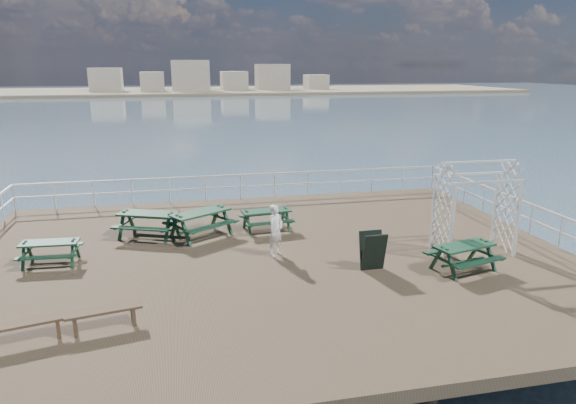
# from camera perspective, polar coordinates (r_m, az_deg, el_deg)

# --- Properties ---
(ground) EXTENTS (18.00, 14.00, 0.30)m
(ground) POSITION_cam_1_polar(r_m,az_deg,el_deg) (15.53, -2.03, -6.48)
(ground) COLOR brown
(ground) RESTS_ON ground
(sea_backdrop) EXTENTS (300.00, 300.00, 9.20)m
(sea_backdrop) POSITION_cam_1_polar(r_m,az_deg,el_deg) (149.19, -6.63, 12.57)
(sea_backdrop) COLOR #38505E
(sea_backdrop) RESTS_ON ground
(railing) EXTENTS (17.77, 13.76, 1.10)m
(railing) POSITION_cam_1_polar(r_m,az_deg,el_deg) (17.61, -3.78, -0.39)
(railing) COLOR silver
(railing) RESTS_ON ground
(picnic_table_a) EXTENTS (2.54, 2.42, 0.97)m
(picnic_table_a) POSITION_cam_1_polar(r_m,az_deg,el_deg) (17.24, -9.67, -1.79)
(picnic_table_a) COLOR #153A24
(picnic_table_a) RESTS_ON ground
(picnic_table_b) EXTENTS (2.36, 2.16, 0.93)m
(picnic_table_b) POSITION_cam_1_polar(r_m,az_deg,el_deg) (17.58, -15.28, -1.87)
(picnic_table_b) COLOR #153A24
(picnic_table_b) RESTS_ON ground
(picnic_table_c) EXTENTS (1.79, 1.50, 0.81)m
(picnic_table_c) POSITION_cam_1_polar(r_m,az_deg,el_deg) (17.67, -2.44, -1.52)
(picnic_table_c) COLOR #153A24
(picnic_table_c) RESTS_ON ground
(picnic_table_d) EXTENTS (1.64, 1.36, 0.76)m
(picnic_table_d) POSITION_cam_1_polar(r_m,az_deg,el_deg) (16.18, -24.93, -4.64)
(picnic_table_d) COLOR #153A24
(picnic_table_d) RESTS_ON ground
(picnic_table_e) EXTENTS (2.03, 1.78, 0.84)m
(picnic_table_e) POSITION_cam_1_polar(r_m,az_deg,el_deg) (15.05, 18.98, -5.25)
(picnic_table_e) COLOR #153A24
(picnic_table_e) RESTS_ON ground
(flat_bench_near) EXTENTS (1.63, 0.67, 0.46)m
(flat_bench_near) POSITION_cam_1_polar(r_m,az_deg,el_deg) (12.00, -19.76, -11.61)
(flat_bench_near) COLOR #4E3C28
(flat_bench_near) RESTS_ON ground
(flat_bench_far) EXTENTS (1.63, 0.74, 0.46)m
(flat_bench_far) POSITION_cam_1_polar(r_m,az_deg,el_deg) (12.09, -27.12, -12.22)
(flat_bench_far) COLOR #4E3C28
(flat_bench_far) RESTS_ON ground
(trellis_arbor) EXTENTS (2.30, 1.27, 2.83)m
(trellis_arbor) POSITION_cam_1_polar(r_m,az_deg,el_deg) (16.34, 20.06, -1.11)
(trellis_arbor) COLOR silver
(trellis_arbor) RESTS_ON ground
(sandwich_board) EXTENTS (0.68, 0.52, 1.10)m
(sandwich_board) POSITION_cam_1_polar(r_m,az_deg,el_deg) (14.47, 9.39, -5.43)
(sandwich_board) COLOR black
(sandwich_board) RESTS_ON ground
(person) EXTENTS (0.68, 0.66, 1.57)m
(person) POSITION_cam_1_polar(r_m,az_deg,el_deg) (15.25, -1.38, -3.17)
(person) COLOR white
(person) RESTS_ON ground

